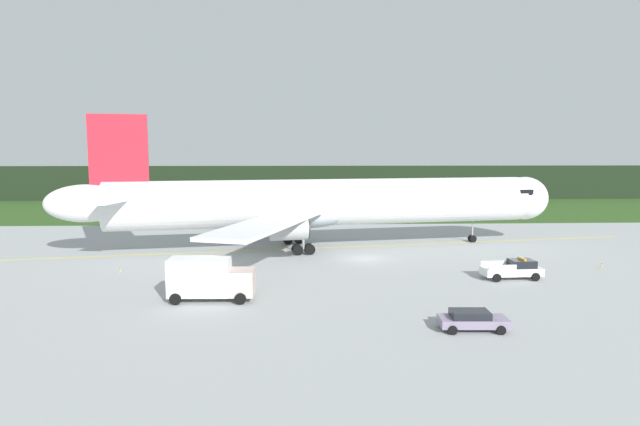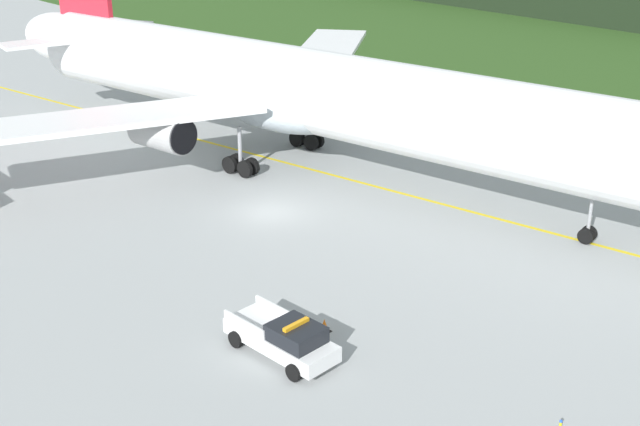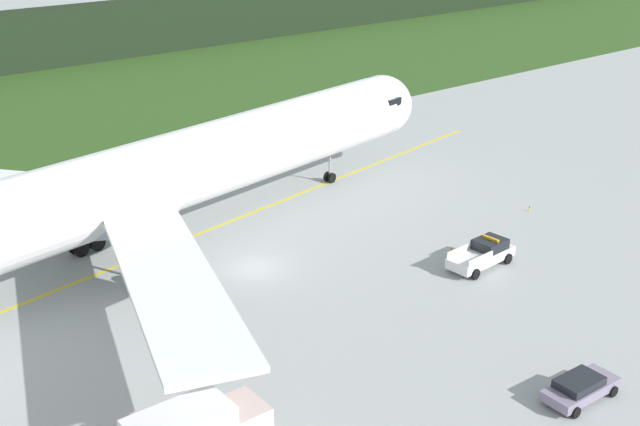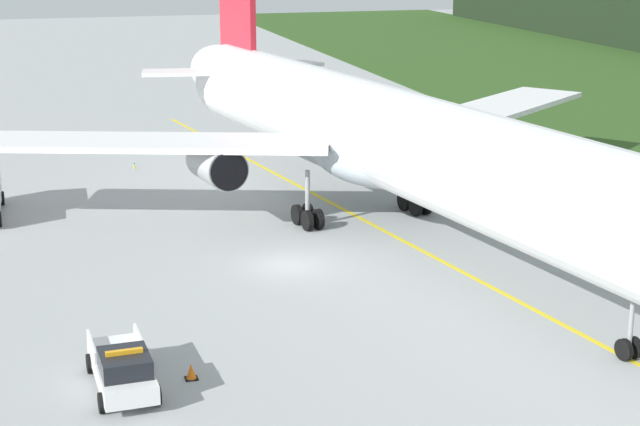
% 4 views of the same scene
% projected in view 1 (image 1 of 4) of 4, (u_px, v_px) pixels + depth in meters
% --- Properties ---
extents(ground, '(320.00, 320.00, 0.00)m').
position_uv_depth(ground, '(364.00, 259.00, 58.14)').
color(ground, '#9C9FA0').
extents(grass_verge, '(320.00, 43.93, 0.04)m').
position_uv_depth(grass_verge, '(334.00, 209.00, 107.41)').
color(grass_verge, '#2C4D1C').
rests_on(grass_verge, ground).
extents(distant_tree_line, '(288.00, 4.04, 8.11)m').
position_uv_depth(distant_tree_line, '(328.00, 183.00, 129.75)').
color(distant_tree_line, black).
rests_on(distant_tree_line, ground).
extents(taxiway_centerline_main, '(80.17, 14.15, 0.01)m').
position_uv_depth(taxiway_centerline_main, '(327.00, 248.00, 64.94)').
color(taxiway_centerline_main, yellow).
rests_on(taxiway_centerline_main, ground).
extents(airliner, '(61.06, 44.59, 15.72)m').
position_uv_depth(airliner, '(322.00, 203.00, 64.20)').
color(airliner, white).
rests_on(airliner, ground).
extents(ops_pickup_truck, '(5.45, 2.45, 1.94)m').
position_uv_depth(ops_pickup_truck, '(514.00, 269.00, 48.99)').
color(ops_pickup_truck, silver).
rests_on(ops_pickup_truck, ground).
extents(catering_truck, '(6.66, 2.77, 3.55)m').
position_uv_depth(catering_truck, '(209.00, 278.00, 41.84)').
color(catering_truck, beige).
rests_on(catering_truck, ground).
extents(staff_car, '(4.51, 2.20, 1.30)m').
position_uv_depth(staff_car, '(472.00, 320.00, 34.99)').
color(staff_car, gray).
rests_on(staff_car, ground).
extents(apron_cone, '(0.51, 0.51, 0.64)m').
position_uv_depth(apron_cone, '(500.00, 269.00, 51.65)').
color(apron_cone, black).
rests_on(apron_cone, ground).
extents(taxiway_edge_light_east, '(0.12, 0.12, 0.45)m').
position_uv_depth(taxiway_edge_light_east, '(602.00, 265.00, 53.77)').
color(taxiway_edge_light_east, yellow).
rests_on(taxiway_edge_light_east, ground).
extents(taxiway_edge_light_west, '(0.12, 0.12, 0.43)m').
position_uv_depth(taxiway_edge_light_west, '(120.00, 270.00, 51.85)').
color(taxiway_edge_light_west, yellow).
rests_on(taxiway_edge_light_west, ground).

